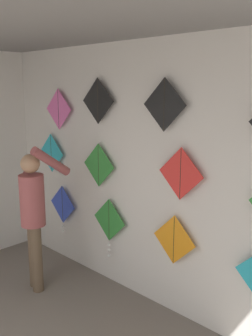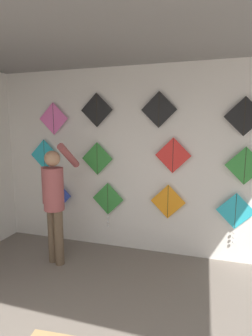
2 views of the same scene
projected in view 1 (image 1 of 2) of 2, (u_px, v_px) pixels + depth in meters
The scene contains 11 objects.
back_panel at pixel (141, 175), 4.04m from camera, with size 5.28×0.06×2.80m, color silver.
shopkeeper at pixel (34, 210), 4.24m from camera, with size 0.42×0.54×1.71m.
kite_0 at pixel (63, 206), 5.01m from camera, with size 0.51×0.04×0.65m.
kite_1 at pixel (109, 223), 4.39m from camera, with size 0.51×0.04×0.72m.
kite_2 at pixel (174, 240), 3.73m from camera, with size 0.51×0.01×0.51m.
kite_4 at pixel (51, 153), 5.00m from camera, with size 0.51×0.01×0.51m.
kite_5 at pixel (99, 165), 4.36m from camera, with size 0.51×0.01×0.51m.
kite_6 at pixel (181, 174), 3.55m from camera, with size 0.51×0.01×0.51m.
kite_8 at pixel (59, 109), 4.74m from camera, with size 0.51×0.01×0.51m.
kite_9 at pixel (98, 101), 4.20m from camera, with size 0.51×0.01×0.51m.
kite_10 at pixel (164, 105), 3.56m from camera, with size 0.51×0.01×0.51m.
Camera 1 is at (2.62, 0.40, 2.33)m, focal length 40.00 mm.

